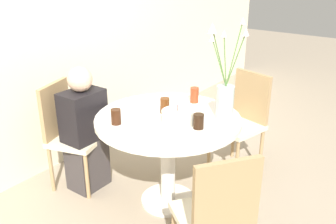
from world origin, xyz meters
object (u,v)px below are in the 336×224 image
at_px(side_plate, 143,104).
at_px(chair_right_flank, 217,214).
at_px(chair_near_front, 243,116).
at_px(flower_vase, 225,93).
at_px(drink_glass_1, 194,95).
at_px(birthday_cake, 177,117).
at_px(drink_glass_3, 165,106).
at_px(person_boy, 85,133).
at_px(drink_glass_2, 199,121).
at_px(drink_glass_0, 116,117).
at_px(chair_far_back, 68,129).

bearing_deg(side_plate, chair_right_flank, -120.39).
relative_size(chair_near_front, flower_vase, 1.25).
xyz_separation_m(side_plate, drink_glass_1, (0.29, -0.30, 0.06)).
xyz_separation_m(birthday_cake, flower_vase, (0.29, -0.22, 0.15)).
xyz_separation_m(birthday_cake, drink_glass_1, (0.44, 0.14, 0.01)).
bearing_deg(drink_glass_1, flower_vase, -113.38).
xyz_separation_m(flower_vase, drink_glass_3, (-0.18, 0.41, -0.14)).
bearing_deg(drink_glass_3, person_boy, 113.35).
bearing_deg(chair_near_front, drink_glass_2, -71.25).
xyz_separation_m(chair_near_front, flower_vase, (-0.64, -0.13, 0.43)).
relative_size(flower_vase, drink_glass_1, 5.76).
distance_m(flower_vase, person_boy, 1.22).
bearing_deg(chair_near_front, side_plate, -110.14).
height_order(chair_right_flank, birthday_cake, chair_right_flank).
bearing_deg(drink_glass_0, person_boy, 78.15).
bearing_deg(drink_glass_3, chair_right_flank, -125.85).
bearing_deg(chair_right_flank, chair_near_front, -124.26).
distance_m(birthday_cake, drink_glass_3, 0.22).
bearing_deg(drink_glass_2, person_boy, 100.61).
height_order(chair_far_back, drink_glass_3, chair_far_back).
xyz_separation_m(chair_right_flank, drink_glass_2, (0.48, 0.43, 0.29)).
distance_m(side_plate, drink_glass_2, 0.62).
relative_size(side_plate, drink_glass_0, 1.43).
xyz_separation_m(chair_near_front, drink_glass_1, (-0.49, 0.23, 0.30)).
bearing_deg(chair_far_back, drink_glass_3, -85.40).
height_order(drink_glass_1, person_boy, person_boy).
height_order(side_plate, person_boy, person_boy).
bearing_deg(side_plate, chair_near_front, -34.40).
xyz_separation_m(drink_glass_0, drink_glass_2, (0.28, -0.52, -0.00)).
height_order(flower_vase, drink_glass_1, flower_vase).
relative_size(chair_near_front, drink_glass_2, 8.68).
bearing_deg(person_boy, side_plate, -51.23).
bearing_deg(side_plate, birthday_cake, -108.63).
height_order(chair_near_front, drink_glass_3, chair_near_front).
relative_size(chair_near_front, drink_glass_3, 7.58).
bearing_deg(drink_glass_1, side_plate, 133.88).
relative_size(chair_near_front, drink_glass_1, 7.23).
relative_size(drink_glass_1, drink_glass_2, 1.20).
relative_size(flower_vase, drink_glass_3, 6.05).
xyz_separation_m(birthday_cake, side_plate, (0.15, 0.44, -0.05)).
bearing_deg(person_boy, chair_near_front, -40.18).
xyz_separation_m(flower_vase, side_plate, (-0.14, 0.66, -0.19)).
bearing_deg(drink_glass_0, chair_right_flank, -101.85).
distance_m(flower_vase, drink_glass_0, 0.80).
bearing_deg(person_boy, birthday_cake, -78.96).
bearing_deg(drink_glass_1, chair_far_back, 127.71).
height_order(chair_right_flank, drink_glass_1, chair_right_flank).
bearing_deg(birthday_cake, person_boy, 101.04).
height_order(drink_glass_1, drink_glass_3, drink_glass_1).
bearing_deg(birthday_cake, side_plate, 71.37).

